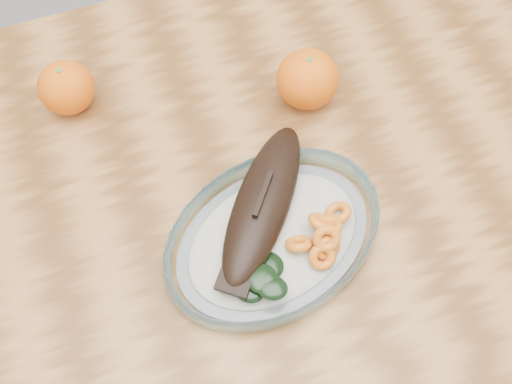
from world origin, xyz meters
TOP-DOWN VIEW (x-y plane):
  - ground at (0.00, 0.00)m, footprint 3.00×3.00m
  - dining_table at (0.00, 0.00)m, footprint 1.20×0.80m
  - plated_meal at (0.04, -0.05)m, footprint 0.61×0.61m
  - orange_left at (-0.14, 0.23)m, footprint 0.07×0.07m
  - orange_right at (0.15, 0.14)m, footprint 0.08×0.08m

SIDE VIEW (x-z plane):
  - ground at x=0.00m, z-range 0.00..0.00m
  - dining_table at x=0.00m, z-range 0.28..1.03m
  - plated_meal at x=0.04m, z-range 0.73..0.81m
  - orange_left at x=-0.14m, z-range 0.75..0.82m
  - orange_right at x=0.15m, z-range 0.75..0.83m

